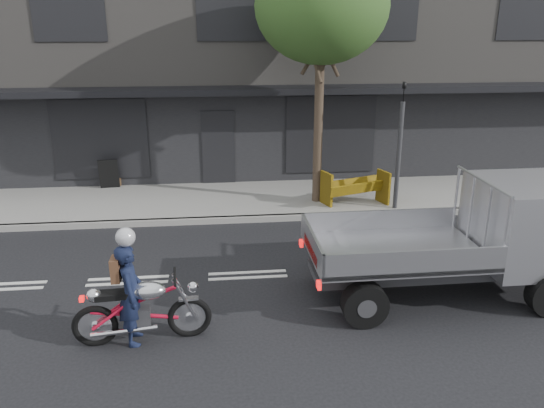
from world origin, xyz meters
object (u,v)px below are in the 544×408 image
at_px(street_tree, 322,7).
at_px(flatbed_ute, 503,229).
at_px(motorcycle, 142,308).
at_px(construction_barrier, 357,190).
at_px(traffic_light_pole, 399,154).
at_px(rider, 131,294).
at_px(sandwich_board, 109,174).

relative_size(street_tree, flatbed_ute, 1.37).
height_order(motorcycle, construction_barrier, motorcycle).
height_order(street_tree, traffic_light_pole, street_tree).
height_order(flatbed_ute, construction_barrier, flatbed_ute).
relative_size(motorcycle, rider, 1.31).
relative_size(street_tree, rider, 4.02).
bearing_deg(motorcycle, rider, 175.48).
bearing_deg(traffic_light_pole, rider, -138.18).
xyz_separation_m(motorcycle, flatbed_ute, (6.46, 0.96, 0.72)).
xyz_separation_m(street_tree, traffic_light_pole, (2.00, -0.85, -3.63)).
height_order(construction_barrier, sandwich_board, construction_barrier).
height_order(street_tree, sandwich_board, street_tree).
xyz_separation_m(traffic_light_pole, construction_barrier, (-1.00, 0.21, -1.02)).
distance_m(street_tree, sandwich_board, 7.81).
bearing_deg(traffic_light_pole, flatbed_ute, -84.37).
bearing_deg(rider, traffic_light_pole, -52.72).
relative_size(traffic_light_pole, flatbed_ute, 0.71).
relative_size(street_tree, sandwich_board, 7.42).
bearing_deg(construction_barrier, motorcycle, -131.18).
distance_m(motorcycle, rider, 0.30).
bearing_deg(sandwich_board, rider, -82.88).
bearing_deg(construction_barrier, traffic_light_pole, -12.05).
xyz_separation_m(street_tree, construction_barrier, (1.00, -0.64, -4.65)).
relative_size(traffic_light_pole, sandwich_board, 3.85).
xyz_separation_m(traffic_light_pole, sandwich_board, (-8.00, 2.65, -1.05)).
relative_size(traffic_light_pole, rider, 2.08).
bearing_deg(rider, construction_barrier, -46.56).
distance_m(street_tree, flatbed_ute, 7.14).
bearing_deg(traffic_light_pole, motorcycle, -137.48).
distance_m(motorcycle, flatbed_ute, 6.57).
relative_size(street_tree, traffic_light_pole, 1.93).
bearing_deg(sandwich_board, street_tree, -22.26).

